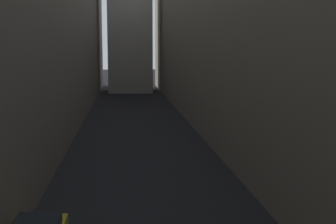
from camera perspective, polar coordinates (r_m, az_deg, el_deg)
ground_plane at (r=39.97m, az=-3.85°, el=-3.00°), size 264.00×264.00×0.00m
building_block_right at (r=43.52m, az=13.10°, el=9.97°), size 14.31×108.00×18.54m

